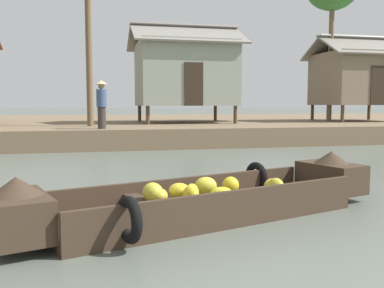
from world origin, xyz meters
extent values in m
plane|color=#596056|center=(0.00, 10.00, 0.00)|extent=(300.00, 300.00, 0.00)
cube|color=#756047|center=(0.00, 22.83, 0.35)|extent=(160.00, 20.00, 0.71)
cube|color=#3D2D21|center=(-0.76, 4.10, 0.06)|extent=(4.44, 2.48, 0.12)
cube|color=#3D2D21|center=(-0.94, 4.65, 0.30)|extent=(4.09, 1.38, 0.36)
cube|color=#3D2D21|center=(-0.59, 3.55, 0.30)|extent=(4.09, 1.38, 0.36)
cube|color=#3D2D21|center=(1.57, 4.85, 0.35)|extent=(0.91, 1.19, 0.47)
cone|color=#3D2D21|center=(1.57, 4.85, 0.69)|extent=(0.70, 0.70, 0.20)
cube|color=#3D2D21|center=(-3.09, 3.36, 0.35)|extent=(0.91, 1.19, 0.47)
cone|color=#3D2D21|center=(-3.09, 3.36, 0.69)|extent=(0.70, 0.70, 0.20)
cube|color=#3D2D21|center=(-1.63, 3.82, 0.32)|extent=(0.53, 1.12, 0.05)
torus|color=black|center=(0.39, 5.20, 0.34)|extent=(0.27, 0.53, 0.52)
torus|color=black|center=(-1.91, 3.00, 0.34)|extent=(0.27, 0.53, 0.52)
ellipsoid|color=yellow|center=(-1.04, 3.83, 0.40)|extent=(0.30, 0.33, 0.27)
ellipsoid|color=yellow|center=(-1.17, 3.96, 0.43)|extent=(0.39, 0.40, 0.20)
ellipsoid|color=gold|center=(0.26, 4.12, 0.38)|extent=(0.31, 0.34, 0.27)
ellipsoid|color=yellow|center=(-0.66, 3.76, 0.40)|extent=(0.36, 0.30, 0.19)
ellipsoid|color=yellow|center=(0.28, 4.28, 0.37)|extent=(0.26, 0.24, 0.21)
ellipsoid|color=yellow|center=(-0.75, 4.22, 0.42)|extent=(0.35, 0.28, 0.25)
ellipsoid|color=gold|center=(-1.46, 3.84, 0.40)|extent=(0.23, 0.27, 0.19)
ellipsoid|color=yellow|center=(-1.08, 3.68, 0.39)|extent=(0.28, 0.31, 0.28)
ellipsoid|color=yellow|center=(-0.35, 4.31, 0.40)|extent=(0.34, 0.34, 0.25)
ellipsoid|color=yellow|center=(-1.54, 3.88, 0.43)|extent=(0.36, 0.38, 0.27)
cylinder|color=#4C3826|center=(-0.02, 16.35, 1.10)|extent=(0.16, 0.16, 0.78)
cylinder|color=#4C3826|center=(3.81, 16.35, 1.10)|extent=(0.16, 0.16, 0.78)
cylinder|color=#4C3826|center=(-0.02, 19.48, 1.10)|extent=(0.16, 0.16, 0.78)
cylinder|color=#4C3826|center=(3.81, 19.48, 1.10)|extent=(0.16, 0.16, 0.78)
cube|color=gray|center=(1.89, 17.91, 2.90)|extent=(4.22, 3.53, 2.83)
cube|color=#2D2319|center=(1.89, 16.13, 2.38)|extent=(0.80, 0.04, 1.80)
cube|color=gray|center=(1.89, 17.03, 4.61)|extent=(4.92, 2.25, 1.06)
cube|color=gray|center=(1.89, 18.80, 4.61)|extent=(4.92, 2.25, 1.06)
cylinder|color=#4C3826|center=(8.97, 16.29, 1.11)|extent=(0.16, 0.16, 0.80)
cylinder|color=#4C3826|center=(8.97, 19.08, 1.11)|extent=(0.16, 0.16, 0.80)
cylinder|color=#4C3826|center=(12.32, 19.08, 1.11)|extent=(0.16, 0.16, 0.80)
cube|color=#7A6B56|center=(10.64, 17.68, 2.77)|extent=(3.76, 3.19, 2.53)
cube|color=#2D2319|center=(10.64, 16.07, 2.41)|extent=(0.80, 0.04, 1.80)
cube|color=gray|center=(10.64, 16.89, 4.34)|extent=(4.46, 2.08, 1.11)
cube|color=gray|center=(10.64, 18.48, 4.34)|extent=(4.46, 2.08, 1.11)
cylinder|color=brown|center=(9.03, 17.56, 3.85)|extent=(0.24, 0.24, 6.29)
cylinder|color=brown|center=(-2.33, 15.56, 3.50)|extent=(0.24, 0.24, 5.59)
cylinder|color=#332D28|center=(-1.94, 13.62, 1.08)|extent=(0.28, 0.28, 0.75)
cylinder|color=#384C70|center=(-1.94, 13.62, 1.76)|extent=(0.34, 0.34, 0.60)
sphere|color=#9E7556|center=(-1.94, 13.62, 2.18)|extent=(0.22, 0.22, 0.22)
cone|color=tan|center=(-1.94, 13.62, 2.30)|extent=(0.44, 0.44, 0.14)
camera|label=1|loc=(-2.28, -1.53, 1.57)|focal=40.44mm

